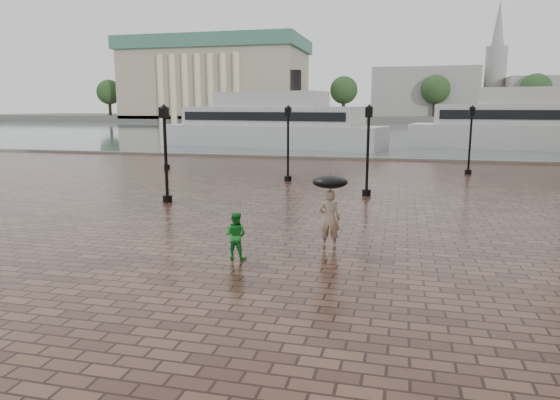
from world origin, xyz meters
name	(u,v)px	position (x,y,z in m)	size (l,w,h in m)	color
ground	(205,283)	(0.00, 0.00, 0.00)	(300.00, 300.00, 0.00)	#341E18
harbour_water	(380,130)	(0.00, 92.00, 0.00)	(240.00, 240.00, 0.00)	#485357
quay_edge	(347,159)	(0.00, 32.00, 0.00)	(80.00, 0.60, 0.30)	slate
far_shore	(390,118)	(0.00, 160.00, 1.00)	(300.00, 60.00, 2.00)	#4C4C47
museum	(216,78)	(-55.00, 144.61, 13.91)	(57.00, 32.50, 26.00)	gray
far_trees	(389,90)	(0.00, 138.00, 9.42)	(188.00, 8.00, 13.50)	#2D2119
street_lamps	(293,143)	(-1.60, 17.60, 2.33)	(21.44, 14.44, 4.40)	black
adult_pedestrian	(329,219)	(2.55, 4.03, 0.93)	(0.68, 0.45, 1.86)	tan
child_pedestrian	(236,235)	(0.06, 2.23, 0.70)	(0.68, 0.53, 1.39)	green
ferry_near	(271,125)	(-9.85, 43.44, 2.52)	(26.23, 11.24, 8.37)	silver
ferry_far	(543,124)	(18.99, 47.08, 2.66)	(27.71, 10.88, 8.86)	silver
umbrella	(330,182)	(2.55, 4.03, 2.10)	(1.10, 1.10, 1.19)	black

